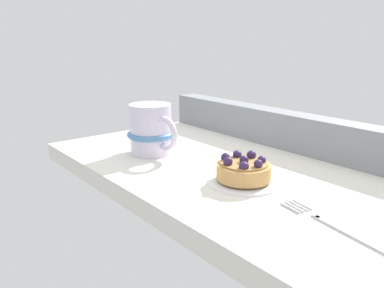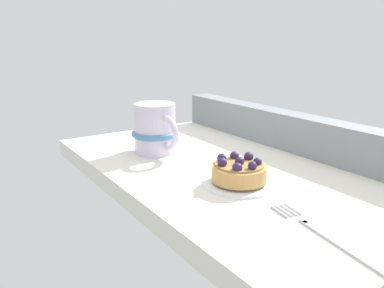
{
  "view_description": "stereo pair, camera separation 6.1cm",
  "coord_description": "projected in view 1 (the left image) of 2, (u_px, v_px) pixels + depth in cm",
  "views": [
    {
      "loc": [
        46.64,
        -46.44,
        22.12
      ],
      "look_at": [
        -3.45,
        -5.53,
        4.11
      ],
      "focal_mm": 36.19,
      "sensor_mm": 36.0,
      "label": 1
    },
    {
      "loc": [
        50.25,
        -41.57,
        22.12
      ],
      "look_at": [
        -3.45,
        -5.53,
        4.11
      ],
      "focal_mm": 36.19,
      "sensor_mm": 36.0,
      "label": 2
    }
  ],
  "objects": [
    {
      "name": "raspberry_tart",
      "position": [
        244.0,
        169.0,
        0.6
      ],
      "size": [
        8.45,
        8.45,
        3.84
      ],
      "color": "tan",
      "rests_on": "dessert_plate"
    },
    {
      "name": "dessert_fork",
      "position": [
        338.0,
        227.0,
        0.46
      ],
      "size": [
        18.15,
        4.78,
        0.6
      ],
      "color": "#B7B7BC",
      "rests_on": "ground_plane"
    },
    {
      "name": "window_rail_back",
      "position": [
        290.0,
        131.0,
        0.79
      ],
      "size": [
        67.63,
        5.02,
        7.3
      ],
      "primitive_type": "cube",
      "color": "gray",
      "rests_on": "ground_plane"
    },
    {
      "name": "dessert_plate",
      "position": [
        243.0,
        181.0,
        0.6
      ],
      "size": [
        11.16,
        11.16,
        0.79
      ],
      "color": "white",
      "rests_on": "ground_plane"
    },
    {
      "name": "coffee_mug",
      "position": [
        151.0,
        130.0,
        0.75
      ],
      "size": [
        12.87,
        9.25,
        9.73
      ],
      "color": "silver",
      "rests_on": "ground_plane"
    },
    {
      "name": "ground_plane",
      "position": [
        228.0,
        173.0,
        0.69
      ],
      "size": [
        69.01,
        39.91,
        3.23
      ],
      "primitive_type": "cube",
      "color": "silver"
    }
  ]
}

